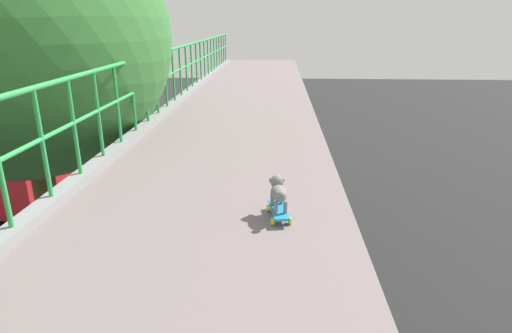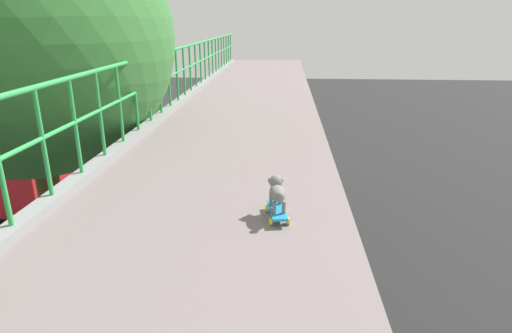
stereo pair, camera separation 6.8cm
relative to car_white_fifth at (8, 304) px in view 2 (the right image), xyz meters
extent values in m
cylinder|color=green|center=(5.10, -5.41, 6.21)|extent=(0.04, 0.04, 1.07)
cylinder|color=green|center=(5.10, -4.75, 6.21)|extent=(0.04, 0.04, 1.07)
cylinder|color=green|center=(5.10, -4.09, 6.21)|extent=(0.04, 0.04, 1.07)
cylinder|color=green|center=(5.10, -3.42, 6.21)|extent=(0.04, 0.04, 1.07)
cylinder|color=green|center=(5.10, -2.76, 6.21)|extent=(0.04, 0.04, 1.07)
cylinder|color=green|center=(5.10, -2.10, 6.21)|extent=(0.04, 0.04, 1.07)
cylinder|color=green|center=(5.10, -1.44, 6.21)|extent=(0.04, 0.04, 1.07)
cylinder|color=green|center=(5.10, -0.78, 6.21)|extent=(0.04, 0.04, 1.07)
cylinder|color=green|center=(5.10, -0.12, 6.21)|extent=(0.04, 0.04, 1.07)
cylinder|color=green|center=(5.10, 0.55, 6.21)|extent=(0.04, 0.04, 1.07)
cylinder|color=green|center=(5.10, 1.21, 6.21)|extent=(0.04, 0.04, 1.07)
cylinder|color=green|center=(5.10, 1.87, 6.21)|extent=(0.04, 0.04, 1.07)
cylinder|color=green|center=(5.10, 2.53, 6.21)|extent=(0.04, 0.04, 1.07)
cylinder|color=green|center=(5.10, 3.19, 6.21)|extent=(0.04, 0.04, 1.07)
cylinder|color=green|center=(5.10, 3.85, 6.21)|extent=(0.04, 0.04, 1.07)
cylinder|color=green|center=(5.10, 4.52, 6.21)|extent=(0.04, 0.04, 1.07)
cylinder|color=green|center=(5.10, 5.18, 6.21)|extent=(0.04, 0.04, 1.07)
cylinder|color=green|center=(5.10, 5.84, 6.21)|extent=(0.04, 0.04, 1.07)
cylinder|color=green|center=(5.10, 6.50, 6.21)|extent=(0.04, 0.04, 1.07)
cylinder|color=green|center=(5.10, 7.16, 6.21)|extent=(0.04, 0.04, 1.07)
cylinder|color=green|center=(5.10, 7.82, 6.21)|extent=(0.04, 0.04, 1.07)
cylinder|color=green|center=(5.10, 8.48, 6.21)|extent=(0.04, 0.04, 1.07)
cylinder|color=green|center=(5.10, 9.15, 6.21)|extent=(0.04, 0.04, 1.07)
cube|color=silver|center=(0.00, 0.06, -0.15)|extent=(1.74, 3.89, 0.62)
cube|color=#1E232B|center=(0.00, -0.17, 0.47)|extent=(1.47, 1.82, 0.63)
cylinder|color=black|center=(0.83, 1.19, -0.37)|extent=(0.24, 0.63, 0.63)
cylinder|color=black|center=(-0.83, 1.19, -0.37)|extent=(0.24, 0.63, 0.63)
cube|color=#AF1B1E|center=(-3.73, 11.44, 1.13)|extent=(2.55, 11.41, 3.07)
cube|color=black|center=(-3.73, 11.44, 1.67)|extent=(2.57, 10.50, 0.70)
cylinder|color=black|center=(-2.51, 15.43, -0.21)|extent=(0.28, 0.96, 0.96)
cylinder|color=black|center=(-4.96, 15.43, -0.21)|extent=(0.28, 0.96, 0.96)
cylinder|color=black|center=(-2.51, 8.30, -0.21)|extent=(0.28, 0.96, 0.96)
cylinder|color=black|center=(-4.96, 8.30, -0.21)|extent=(0.28, 0.96, 0.96)
cylinder|color=brown|center=(2.85, -1.80, 2.46)|extent=(0.43, 0.43, 6.29)
ellipsoid|color=#3A7C38|center=(2.85, -1.80, 7.04)|extent=(5.21, 5.21, 4.92)
cube|color=#1F89C5|center=(7.36, -5.58, 5.67)|extent=(0.21, 0.46, 0.02)
cylinder|color=yellow|center=(7.42, -5.43, 5.62)|extent=(0.03, 0.07, 0.07)
cylinder|color=yellow|center=(7.26, -5.46, 5.62)|extent=(0.03, 0.07, 0.07)
cylinder|color=yellow|center=(7.47, -5.71, 5.62)|extent=(0.03, 0.07, 0.07)
cylinder|color=yellow|center=(7.31, -5.74, 5.62)|extent=(0.03, 0.07, 0.07)
cylinder|color=slate|center=(7.39, -5.47, 5.73)|extent=(0.04, 0.04, 0.12)
cylinder|color=slate|center=(7.30, -5.48, 5.73)|extent=(0.04, 0.04, 0.12)
cylinder|color=slate|center=(7.42, -5.68, 5.73)|extent=(0.04, 0.04, 0.12)
cylinder|color=slate|center=(7.34, -5.69, 5.73)|extent=(0.04, 0.04, 0.12)
ellipsoid|color=slate|center=(7.36, -5.58, 5.83)|extent=(0.19, 0.30, 0.13)
sphere|color=slate|center=(7.34, -5.46, 5.90)|extent=(0.13, 0.13, 0.13)
ellipsoid|color=slate|center=(7.33, -5.41, 5.89)|extent=(0.05, 0.06, 0.04)
sphere|color=slate|center=(7.39, -5.45, 5.92)|extent=(0.05, 0.05, 0.05)
sphere|color=slate|center=(7.30, -5.47, 5.92)|extent=(0.05, 0.05, 0.05)
sphere|color=slate|center=(7.39, -5.73, 5.87)|extent=(0.07, 0.07, 0.07)
camera|label=1|loc=(7.34, -9.18, 7.35)|focal=29.69mm
camera|label=2|loc=(7.41, -9.18, 7.35)|focal=29.69mm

